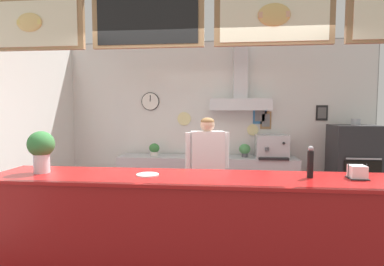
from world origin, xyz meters
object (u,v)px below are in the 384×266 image
at_px(potted_sage, 154,149).
at_px(espresso_machine, 272,147).
at_px(potted_thyme, 245,150).
at_px(pizza_oven, 354,171).
at_px(potted_rosemary, 221,151).
at_px(condiment_plate, 148,175).
at_px(pepper_grinder, 310,162).
at_px(napkin_holder, 357,173).
at_px(shop_worker, 207,171).
at_px(basil_vase, 41,149).

bearing_deg(potted_sage, espresso_machine, -0.21).
bearing_deg(potted_sage, potted_thyme, 1.30).
bearing_deg(pizza_oven, potted_sage, 176.70).
relative_size(potted_rosemary, condiment_plate, 0.87).
distance_m(pepper_grinder, napkin_holder, 0.42).
relative_size(shop_worker, espresso_machine, 3.00).
bearing_deg(pizza_oven, shop_worker, -158.28).
xyz_separation_m(pizza_oven, napkin_holder, (-0.86, -2.24, 0.41)).
distance_m(pizza_oven, potted_sage, 3.29).
xyz_separation_m(basil_vase, napkin_holder, (2.98, 0.05, -0.18)).
relative_size(pizza_oven, potted_sage, 7.09).
bearing_deg(condiment_plate, basil_vase, 179.59).
bearing_deg(condiment_plate, shop_worker, 70.53).
height_order(potted_sage, condiment_plate, potted_sage).
distance_m(pizza_oven, basil_vase, 4.51).
bearing_deg(napkin_holder, potted_thyme, 109.08).
xyz_separation_m(potted_thyme, condiment_plate, (-1.07, -2.52, 0.07)).
bearing_deg(pepper_grinder, potted_sage, 129.61).
xyz_separation_m(condiment_plate, pepper_grinder, (1.51, 0.05, 0.14)).
bearing_deg(potted_rosemary, potted_sage, -178.20).
bearing_deg(potted_sage, potted_rosemary, 1.80).
height_order(condiment_plate, napkin_holder, napkin_holder).
bearing_deg(pepper_grinder, basil_vase, -178.96).
bearing_deg(shop_worker, potted_rosemary, -111.46).
height_order(potted_rosemary, potted_thyme, potted_thyme).
bearing_deg(napkin_holder, basil_vase, -179.05).
height_order(potted_rosemary, basil_vase, basil_vase).
relative_size(shop_worker, potted_sage, 7.27).
bearing_deg(basil_vase, pepper_grinder, 1.04).
bearing_deg(potted_thyme, condiment_plate, -112.96).
height_order(pizza_oven, napkin_holder, pizza_oven).
relative_size(potted_rosemary, basil_vase, 0.45).
xyz_separation_m(pepper_grinder, napkin_holder, (0.41, 0.00, -0.09)).
bearing_deg(napkin_holder, potted_sage, 134.96).
height_order(potted_sage, basil_vase, basil_vase).
bearing_deg(potted_sage, shop_worker, -47.91).
bearing_deg(potted_sage, basil_vase, -102.80).
bearing_deg(condiment_plate, potted_thyme, 67.04).
bearing_deg(espresso_machine, napkin_holder, -80.49).
distance_m(potted_sage, pepper_grinder, 3.16).
height_order(shop_worker, potted_sage, shop_worker).
relative_size(potted_thyme, basil_vase, 0.55).
relative_size(shop_worker, potted_thyme, 7.10).
bearing_deg(basil_vase, condiment_plate, -0.41).
xyz_separation_m(shop_worker, espresso_machine, (1.02, 1.09, 0.22)).
bearing_deg(shop_worker, potted_thyme, -129.57).
relative_size(condiment_plate, pepper_grinder, 0.73).
relative_size(pizza_oven, napkin_holder, 9.33).
height_order(pizza_oven, pepper_grinder, pizza_oven).
relative_size(potted_thyme, napkin_holder, 1.35).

